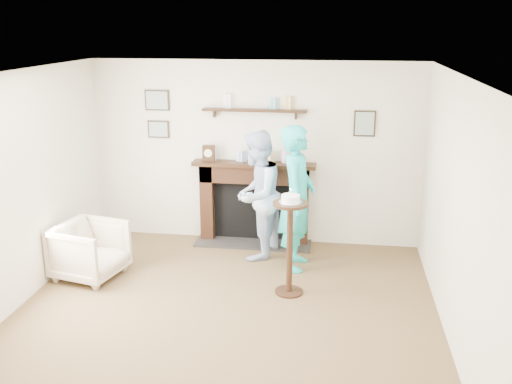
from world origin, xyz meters
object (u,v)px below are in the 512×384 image
Objects in this scene: woman at (296,266)px; pedestal_table at (290,230)px; armchair at (92,276)px; man at (257,255)px.

pedestal_table is at bearing -177.96° from woman.
man reaches higher than armchair.
woman is 1.45× the size of pedestal_table.
woman is at bearing 77.00° from man.
man is 1.37m from pedestal_table.
pedestal_table reaches higher than woman.
pedestal_table is (-0.02, -0.75, 0.77)m from woman.
pedestal_table is at bearing -79.07° from armchair.
woman is (2.43, 0.67, 0.00)m from armchair.
pedestal_table is (2.41, -0.08, 0.77)m from armchair.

